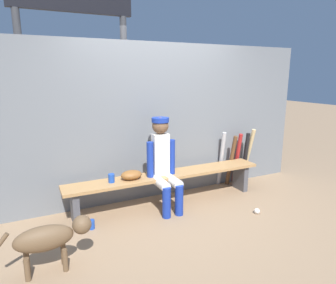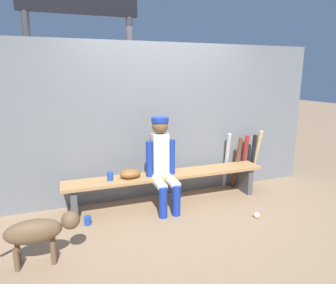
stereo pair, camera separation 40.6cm
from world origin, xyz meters
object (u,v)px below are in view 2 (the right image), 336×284
at_px(bat_aluminum_red, 244,160).
at_px(cup_on_ground, 88,221).
at_px(baseball, 257,215).
at_px(dugout_bench, 168,180).
at_px(bat_aluminum_black, 252,161).
at_px(bat_wood_dark, 237,163).
at_px(cup_on_bench, 110,176).
at_px(bat_aluminum_silver, 227,160).
at_px(dog, 40,231).
at_px(baseball_glove, 130,174).
at_px(scoreboard, 84,17).
at_px(bat_wood_natural, 255,158).
at_px(player_seated, 163,161).

xyz_separation_m(bat_aluminum_red, cup_on_ground, (-2.54, -0.52, -0.37)).
distance_m(bat_aluminum_red, baseball, 1.24).
height_order(dugout_bench, bat_aluminum_red, bat_aluminum_red).
xyz_separation_m(bat_aluminum_red, bat_aluminum_black, (0.11, -0.08, 0.01)).
height_order(bat_wood_dark, cup_on_bench, bat_wood_dark).
bearing_deg(baseball, bat_aluminum_silver, 80.83).
height_order(baseball, dog, dog).
bearing_deg(bat_wood_dark, bat_aluminum_black, -1.00).
bearing_deg(cup_on_bench, bat_aluminum_red, 6.92).
relative_size(baseball_glove, bat_aluminum_silver, 0.31).
bearing_deg(scoreboard, bat_wood_natural, -17.27).
bearing_deg(bat_aluminum_red, cup_on_ground, -168.37).
distance_m(bat_aluminum_silver, cup_on_ground, 2.31).
height_order(bat_wood_dark, dog, bat_wood_dark).
bearing_deg(bat_aluminum_black, bat_wood_dark, 179.00).
bearing_deg(cup_on_bench, bat_aluminum_black, 4.64).
bearing_deg(player_seated, bat_aluminum_black, 10.13).
distance_m(dugout_bench, baseball, 1.26).
height_order(player_seated, bat_aluminum_red, player_seated).
bearing_deg(bat_wood_natural, player_seated, -169.24).
bearing_deg(baseball_glove, bat_aluminum_red, 7.82).
distance_m(baseball_glove, baseball, 1.72).
height_order(dugout_bench, baseball, dugout_bench).
relative_size(player_seated, baseball_glove, 4.42).
bearing_deg(bat_aluminum_red, bat_aluminum_black, -36.64).
distance_m(scoreboard, dog, 3.02).
distance_m(baseball_glove, bat_wood_natural, 2.13).
bearing_deg(bat_wood_natural, baseball, -123.45).
distance_m(bat_aluminum_black, scoreboard, 3.36).
distance_m(bat_aluminum_red, cup_on_ground, 2.62).
xyz_separation_m(bat_aluminum_black, cup_on_bench, (-2.31, -0.19, 0.07)).
distance_m(player_seated, dog, 1.72).
relative_size(bat_aluminum_black, dog, 1.02).
xyz_separation_m(bat_aluminum_silver, bat_aluminum_black, (0.43, -0.08, -0.02)).
distance_m(player_seated, scoreboard, 2.37).
height_order(baseball_glove, cup_on_bench, baseball_glove).
distance_m(dugout_bench, scoreboard, 2.62).
relative_size(baseball, scoreboard, 0.02).
bearing_deg(bat_aluminum_silver, cup_on_ground, -166.71).
height_order(baseball_glove, dog, baseball_glove).
bearing_deg(cup_on_ground, scoreboard, 80.73).
distance_m(bat_aluminum_silver, bat_aluminum_black, 0.43).
height_order(player_seated, bat_aluminum_black, player_seated).
distance_m(bat_aluminum_silver, bat_wood_natural, 0.50).
relative_size(dugout_bench, cup_on_ground, 25.84).
bearing_deg(bat_aluminum_red, bat_wood_natural, -14.42).
relative_size(baseball, dog, 0.09).
bearing_deg(player_seated, dugout_bench, 42.62).
bearing_deg(dog, cup_on_ground, 52.36).
xyz_separation_m(bat_wood_dark, bat_aluminum_red, (0.18, 0.07, 0.00)).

